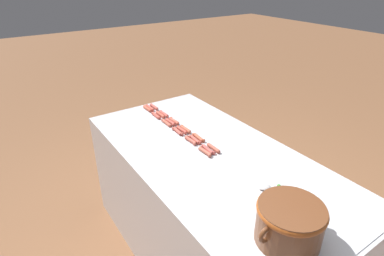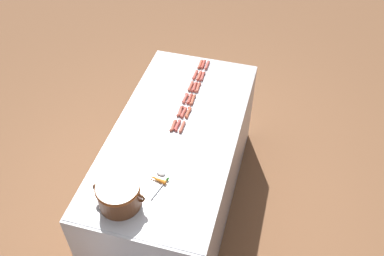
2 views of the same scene
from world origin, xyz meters
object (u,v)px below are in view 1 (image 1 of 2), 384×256
Objects in this scene: hot_dog_2 at (174,121)px; hot_dog_15 at (178,131)px; hot_dog_3 at (185,129)px; hot_dog_1 at (164,114)px; hot_dog_14 at (167,123)px; serving_spoon at (272,191)px; hot_dog_7 at (160,115)px; carrot at (271,193)px; bean_pot at (290,221)px; hot_dog_5 at (213,148)px; hot_dog_8 at (170,122)px; hot_dog_9 at (182,130)px; hot_dog_6 at (150,108)px; hot_dog_0 at (154,107)px; hot_dog_4 at (199,138)px; hot_dog_13 at (156,116)px; hot_dog_16 at (191,140)px; hot_dog_17 at (205,152)px; hot_dog_10 at (195,140)px; hot_dog_12 at (147,109)px; hot_dog_11 at (208,149)px.

hot_dog_15 is at bearing 67.73° from hot_dog_2.
hot_dog_1 is at bearing -90.03° from hot_dog_3.
hot_dog_1 is 0.17m from hot_dog_14.
hot_dog_1 reaches higher than serving_spoon.
hot_dog_7 is 0.72× the size of carrot.
hot_dog_2 is 0.36× the size of bean_pot.
bean_pot is at bearing 75.82° from hot_dog_5.
hot_dog_14 is (0.03, 0.16, 0.00)m from hot_dog_7.
hot_dog_1 is 1.00× the size of hot_dog_8.
hot_dog_9 is at bearing 84.84° from hot_dog_1.
hot_dog_14 is (0.06, -0.16, 0.00)m from hot_dog_3.
hot_dog_0 is at bearing 173.07° from hot_dog_6.
bean_pot is (0.16, 1.58, 0.09)m from hot_dog_6.
hot_dog_2 is 0.48× the size of serving_spoon.
hot_dog_4 is 0.68m from serving_spoon.
hot_dog_2 is 1.00× the size of hot_dog_13.
hot_dog_16 is at bearing -84.91° from serving_spoon.
hot_dog_7 is 0.16m from hot_dog_14.
hot_dog_5 is at bearing -176.58° from hot_dog_17.
bean_pot reaches higher than hot_dog_16.
hot_dog_10 is (0.03, 0.33, 0.00)m from hot_dog_2.
hot_dog_1 is 1.00× the size of hot_dog_3.
hot_dog_17 is 0.36× the size of bean_pot.
serving_spoon is (-0.03, 0.99, -0.00)m from hot_dog_8.
hot_dog_13 is at bearing -94.99° from bean_pot.
hot_dog_6 and hot_dog_8 have the same top height.
hot_dog_6 is 1.32m from serving_spoon.
hot_dog_12 is 1.00× the size of hot_dog_16.
hot_dog_10 is at bearing 79.55° from hot_dog_3.
hot_dog_7 is 0.36× the size of bean_pot.
hot_dog_9 is 1.00× the size of hot_dog_14.
hot_dog_7 is (0.03, -0.32, 0.00)m from hot_dog_3.
carrot is (0.03, 1.01, 0.00)m from hot_dog_2.
hot_dog_14 is 1.27m from bean_pot.
hot_dog_2 is at bearing -98.61° from bean_pot.
hot_dog_0 and hot_dog_7 have the same top height.
hot_dog_5 is 0.33m from hot_dog_9.
hot_dog_9 is 0.86m from carrot.
serving_spoon is (-0.06, 0.84, -0.00)m from hot_dog_15.
hot_dog_7 is 0.04m from hot_dog_13.
hot_dog_12 is at bearing 10.01° from hot_dog_6.
hot_dog_10 is (0.04, -0.16, 0.00)m from hot_dog_5.
hot_dog_2 is 1.00× the size of hot_dog_14.
hot_dog_10 is at bearing 101.30° from hot_dog_15.
hot_dog_3 is (0.00, 0.16, 0.00)m from hot_dog_2.
hot_dog_0 and hot_dog_5 have the same top height.
hot_dog_11 is (0.03, 0.80, 0.00)m from hot_dog_0.
hot_dog_1 is at bearing 175.95° from hot_dog_13.
hot_dog_2 is at bearing 179.41° from hot_dog_8.
hot_dog_15 is 0.84m from serving_spoon.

